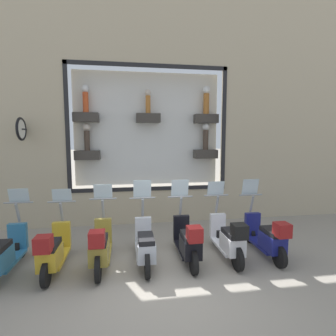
# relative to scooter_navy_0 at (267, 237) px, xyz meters

# --- Properties ---
(ground_plane) EXTENTS (120.00, 120.00, 0.00)m
(ground_plane) POSITION_rel_scooter_navy_0_xyz_m (-0.63, 2.39, -0.46)
(ground_plane) COLOR gray
(building_facade) EXTENTS (1.24, 36.00, 9.98)m
(building_facade) POSITION_rel_scooter_navy_0_xyz_m (2.97, 2.39, 4.62)
(building_facade) COLOR tan
(building_facade) RESTS_ON ground_plane
(scooter_navy_0) EXTENTS (1.79, 0.61, 1.64)m
(scooter_navy_0) POSITION_rel_scooter_navy_0_xyz_m (0.00, 0.00, 0.00)
(scooter_navy_0) COLOR black
(scooter_navy_0) RESTS_ON ground_plane
(scooter_white_1) EXTENTS (1.80, 0.60, 1.60)m
(scooter_white_1) POSITION_rel_scooter_navy_0_xyz_m (0.00, 0.91, 0.01)
(scooter_white_1) COLOR black
(scooter_white_1) RESTS_ON ground_plane
(scooter_black_2) EXTENTS (1.80, 0.60, 1.67)m
(scooter_black_2) POSITION_rel_scooter_navy_0_xyz_m (0.01, 1.82, 0.01)
(scooter_black_2) COLOR black
(scooter_black_2) RESTS_ON ground_plane
(scooter_silver_3) EXTENTS (1.80, 0.60, 1.68)m
(scooter_silver_3) POSITION_rel_scooter_navy_0_xyz_m (0.07, 2.72, -0.03)
(scooter_silver_3) COLOR black
(scooter_silver_3) RESTS_ON ground_plane
(scooter_olive_4) EXTENTS (1.80, 0.60, 1.60)m
(scooter_olive_4) POSITION_rel_scooter_navy_0_xyz_m (0.01, 3.63, 0.02)
(scooter_olive_4) COLOR black
(scooter_olive_4) RESTS_ON ground_plane
(scooter_yellow_5) EXTENTS (1.79, 0.61, 1.52)m
(scooter_yellow_5) POSITION_rel_scooter_navy_0_xyz_m (-0.00, 4.54, -0.01)
(scooter_yellow_5) COLOR black
(scooter_yellow_5) RESTS_ON ground_plane
(scooter_teal_6) EXTENTS (1.80, 0.61, 1.56)m
(scooter_teal_6) POSITION_rel_scooter_navy_0_xyz_m (0.00, 5.45, 0.00)
(scooter_teal_6) COLOR black
(scooter_teal_6) RESTS_ON ground_plane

